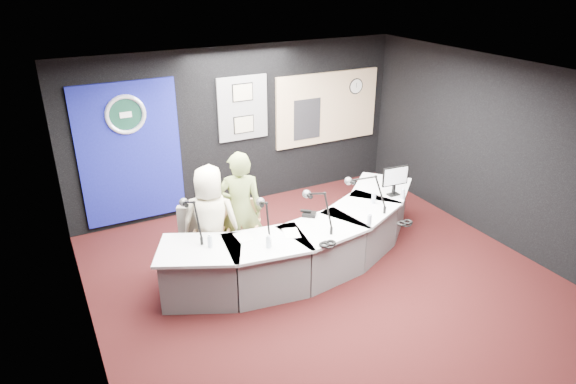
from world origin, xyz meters
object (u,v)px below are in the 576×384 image
armchair_right (241,237)px  person_man (211,222)px  person_woman (240,210)px  broadcast_desk (305,243)px  armchair_left (212,242)px

armchair_right → person_man: bearing=-144.6°
person_man → person_woman: size_ratio=0.92×
broadcast_desk → person_man: 1.38m
broadcast_desk → person_woman: 1.04m
armchair_right → person_woman: (0.00, 0.00, 0.42)m
broadcast_desk → person_man: person_man is taller
armchair_right → person_man: size_ratio=0.56×
person_man → armchair_left: bearing=-0.0°
broadcast_desk → person_man: size_ratio=2.80×
armchair_right → broadcast_desk: bearing=3.6°
broadcast_desk → armchair_left: armchair_left is taller
person_man → person_woman: bearing=-150.9°
broadcast_desk → armchair_left: (-1.24, 0.43, 0.11)m
broadcast_desk → armchair_left: 1.32m
armchair_left → person_man: bearing=0.0°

